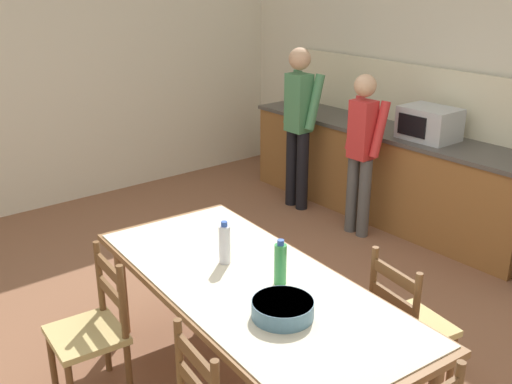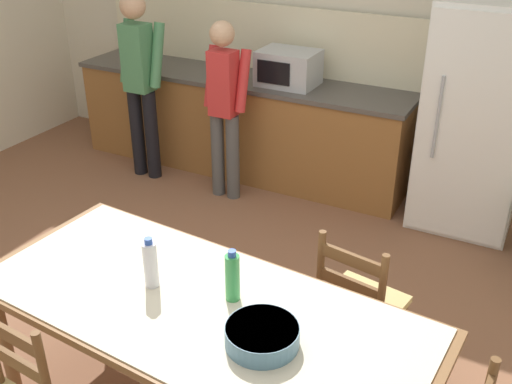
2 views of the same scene
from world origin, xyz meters
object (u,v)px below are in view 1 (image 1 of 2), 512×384
at_px(bottle_near_centre, 225,244).
at_px(chair_side_far_right, 407,325).
at_px(serving_bowl, 283,308).
at_px(person_at_sink, 299,120).
at_px(dining_table, 251,292).
at_px(microwave, 429,123).
at_px(chair_side_near_left, 92,331).
at_px(person_at_counter, 362,147).
at_px(bottle_off_centre, 280,264).

bearing_deg(bottle_near_centre, chair_side_far_right, 40.45).
height_order(serving_bowl, person_at_sink, person_at_sink).
bearing_deg(dining_table, bottle_near_centre, 175.64).
height_order(microwave, chair_side_near_left, microwave).
xyz_separation_m(microwave, chair_side_near_left, (0.26, -3.50, -0.63)).
bearing_deg(bottle_near_centre, chair_side_near_left, -110.45).
bearing_deg(bottle_near_centre, dining_table, -4.36).
bearing_deg(person_at_counter, bottle_off_centre, -148.86).
bearing_deg(microwave, dining_table, -73.36).
xyz_separation_m(bottle_near_centre, bottle_off_centre, (0.40, 0.09, 0.00)).
height_order(microwave, person_at_counter, person_at_counter).
bearing_deg(person_at_counter, person_at_sink, 88.65).
distance_m(chair_side_far_right, person_at_counter, 2.33).
bearing_deg(microwave, bottle_near_centre, -78.74).
bearing_deg(microwave, bottle_off_centre, -70.35).
distance_m(bottle_off_centre, chair_side_far_right, 0.88).
xyz_separation_m(bottle_off_centre, chair_side_near_left, (-0.68, -0.85, -0.44)).
bearing_deg(person_at_sink, bottle_off_centre, -134.79).
xyz_separation_m(dining_table, bottle_off_centre, (0.12, 0.11, 0.19)).
bearing_deg(bottle_near_centre, serving_bowl, -10.52).
bearing_deg(bottle_off_centre, person_at_sink, 135.21).
distance_m(dining_table, person_at_counter, 2.54).
relative_size(dining_table, bottle_off_centre, 8.57).
height_order(dining_table, person_at_sink, person_at_sink).
bearing_deg(chair_side_near_left, microwave, 99.34).
xyz_separation_m(bottle_near_centre, chair_side_near_left, (-0.28, -0.76, -0.44)).
bearing_deg(person_at_counter, serving_bowl, -146.50).
bearing_deg(serving_bowl, bottle_near_centre, 169.48).
height_order(bottle_near_centre, serving_bowl, bottle_near_centre).
height_order(chair_side_near_left, person_at_counter, person_at_counter).
bearing_deg(chair_side_near_left, dining_table, 57.66).
bearing_deg(bottle_off_centre, bottle_near_centre, -167.22).
relative_size(microwave, chair_side_far_right, 0.55).
height_order(dining_table, person_at_counter, person_at_counter).
bearing_deg(serving_bowl, person_at_sink, 135.79).
xyz_separation_m(chair_side_far_right, chair_side_near_left, (-1.12, -1.47, 0.00)).
distance_m(dining_table, bottle_off_centre, 0.25).
xyz_separation_m(serving_bowl, chair_side_far_right, (0.17, 0.84, -0.36)).
xyz_separation_m(chair_side_far_right, person_at_counter, (-1.73, 1.51, 0.42)).
height_order(bottle_near_centre, chair_side_near_left, bottle_near_centre).
bearing_deg(serving_bowl, bottle_off_centre, 141.00).
bearing_deg(serving_bowl, chair_side_far_right, 78.36).
distance_m(microwave, chair_side_near_left, 3.57).
bearing_deg(chair_side_far_right, person_at_counter, -31.17).
height_order(serving_bowl, person_at_counter, person_at_counter).
height_order(chair_side_far_right, person_at_counter, person_at_counter).
relative_size(bottle_near_centre, chair_side_near_left, 0.30).
relative_size(microwave, chair_side_near_left, 0.55).
xyz_separation_m(dining_table, serving_bowl, (0.39, -0.10, 0.12)).
relative_size(bottle_near_centre, bottle_off_centre, 1.00).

